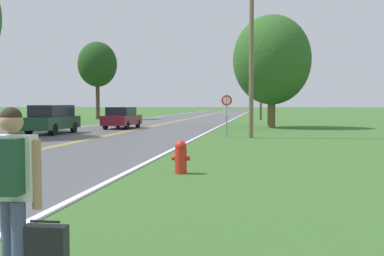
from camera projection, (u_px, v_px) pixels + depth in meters
The scene contains 9 objects.
hitchhiker_person at pixel (10, 177), 4.79m from camera, with size 0.62×0.44×1.81m.
fire_hydrant at pixel (181, 157), 12.56m from camera, with size 0.48×0.32×0.87m.
traffic_sign at pixel (227, 105), 25.49m from camera, with size 0.60×0.10×2.28m.
utility_pole_midground at pixel (251, 41), 24.98m from camera, with size 1.80×0.24×9.84m.
utility_pole_far at pixel (261, 74), 51.47m from camera, with size 1.80×0.24×9.63m.
tree_behind_sign at pixel (272, 60), 35.38m from camera, with size 5.73×5.73×8.31m.
tree_right_cluster at pixel (97, 65), 53.20m from camera, with size 4.32×4.32×8.59m.
car_dark_green_suv_approaching at pixel (52, 119), 28.49m from camera, with size 1.80×4.42×1.71m.
car_maroon_sedan_mid_near at pixel (122, 118), 34.36m from camera, with size 1.89×4.19×1.54m.
Camera 1 is at (8.83, 1.05, 1.85)m, focal length 45.00 mm.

